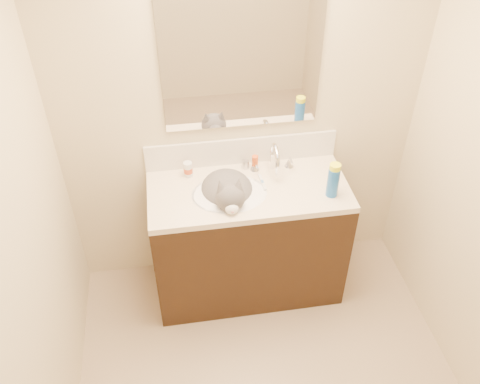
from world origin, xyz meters
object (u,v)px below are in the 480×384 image
object	(u,v)px
cat	(228,194)
silver_jar	(245,164)
basin	(230,203)
vanity_cabinet	(248,242)
pill_bottle	(188,169)
amber_bottle	(255,163)
spray_can	(333,182)
faucet	(274,160)

from	to	relation	value
cat	silver_jar	size ratio (longest dim) A/B	8.52
basin	vanity_cabinet	bearing A→B (deg)	14.04
vanity_cabinet	pill_bottle	size ratio (longest dim) A/B	12.30
pill_bottle	silver_jar	distance (m)	0.36
amber_bottle	spray_can	distance (m)	0.51
vanity_cabinet	amber_bottle	world-z (taller)	amber_bottle
vanity_cabinet	spray_can	bearing A→B (deg)	-16.03
faucet	cat	size ratio (longest dim) A/B	0.62
vanity_cabinet	amber_bottle	bearing A→B (deg)	68.83
vanity_cabinet	basin	bearing A→B (deg)	-165.96
pill_bottle	silver_jar	size ratio (longest dim) A/B	1.83
faucet	cat	bearing A→B (deg)	-154.85
basin	faucet	size ratio (longest dim) A/B	1.61
basin	spray_can	world-z (taller)	spray_can
pill_bottle	basin	bearing A→B (deg)	-43.32
cat	spray_can	xyz separation A→B (m)	(0.59, -0.13, 0.11)
cat	spray_can	bearing A→B (deg)	-11.34
vanity_cabinet	pill_bottle	xyz separation A→B (m)	(-0.34, 0.18, 0.50)
faucet	amber_bottle	distance (m)	0.12
basin	amber_bottle	world-z (taller)	amber_bottle
basin	silver_jar	xyz separation A→B (m)	(0.14, 0.24, 0.10)
cat	silver_jar	distance (m)	0.26
vanity_cabinet	pill_bottle	distance (m)	0.63
faucet	cat	distance (m)	0.35
pill_bottle	spray_can	bearing A→B (deg)	-21.23
vanity_cabinet	amber_bottle	xyz separation A→B (m)	(0.07, 0.18, 0.50)
basin	silver_jar	world-z (taller)	silver_jar
silver_jar	spray_can	size ratio (longest dim) A/B	0.29
spray_can	silver_jar	bearing A→B (deg)	143.06
vanity_cabinet	faucet	bearing A→B (deg)	37.29
silver_jar	pill_bottle	bearing A→B (deg)	-175.99
vanity_cabinet	basin	distance (m)	0.40
vanity_cabinet	silver_jar	bearing A→B (deg)	85.76
basin	pill_bottle	world-z (taller)	pill_bottle
pill_bottle	amber_bottle	size ratio (longest dim) A/B	1.01
faucet	silver_jar	bearing A→B (deg)	157.29
spray_can	basin	bearing A→B (deg)	169.92
basin	cat	distance (m)	0.06
amber_bottle	basin	bearing A→B (deg)	-131.72
cat	amber_bottle	size ratio (longest dim) A/B	4.72
amber_bottle	vanity_cabinet	bearing A→B (deg)	-111.17
pill_bottle	amber_bottle	world-z (taller)	pill_bottle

